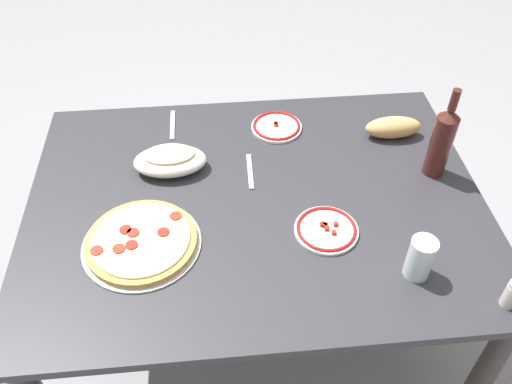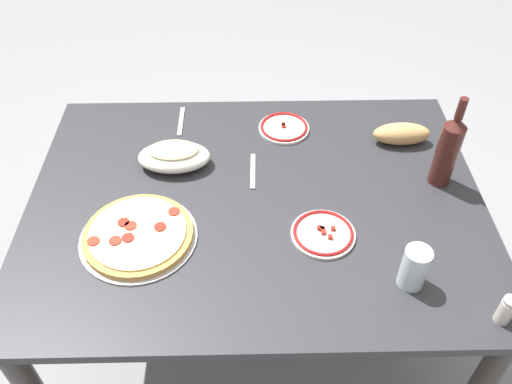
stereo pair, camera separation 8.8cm
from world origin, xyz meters
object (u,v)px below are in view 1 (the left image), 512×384
(side_plate_near, at_px, (326,229))
(side_plate_far, at_px, (277,126))
(pepperoni_pizza, at_px, (141,242))
(baked_pasta_dish, at_px, (170,160))
(dining_table, at_px, (256,221))
(bread_loaf, at_px, (393,127))
(water_glass, at_px, (420,258))
(wine_bottle, at_px, (442,141))
(spice_shaker, at_px, (512,294))

(side_plate_near, xyz_separation_m, side_plate_far, (0.09, -0.51, -0.00))
(pepperoni_pizza, bearing_deg, baked_pasta_dish, -103.56)
(dining_table, relative_size, bread_loaf, 7.19)
(pepperoni_pizza, distance_m, baked_pasta_dish, 0.33)
(water_glass, xyz_separation_m, side_plate_near, (0.22, -0.17, -0.06))
(pepperoni_pizza, distance_m, water_glass, 0.78)
(baked_pasta_dish, distance_m, bread_loaf, 0.79)
(wine_bottle, height_order, side_plate_far, wine_bottle)
(wine_bottle, bearing_deg, spice_shaker, 92.43)
(bread_loaf, bearing_deg, dining_table, 27.94)
(water_glass, height_order, side_plate_far, water_glass)
(side_plate_far, bearing_deg, wine_bottle, 150.00)
(pepperoni_pizza, xyz_separation_m, side_plate_near, (-0.54, -0.00, -0.01))
(spice_shaker, bearing_deg, wine_bottle, -87.57)
(side_plate_near, height_order, spice_shaker, spice_shaker)
(wine_bottle, distance_m, bread_loaf, 0.23)
(baked_pasta_dish, bearing_deg, side_plate_near, 145.06)
(side_plate_far, relative_size, spice_shaker, 2.11)
(side_plate_far, bearing_deg, bread_loaf, 168.55)
(pepperoni_pizza, bearing_deg, wine_bottle, -166.37)
(pepperoni_pizza, distance_m, wine_bottle, 0.98)
(pepperoni_pizza, relative_size, spice_shaker, 3.96)
(dining_table, bearing_deg, side_plate_far, -107.06)
(baked_pasta_dish, bearing_deg, spice_shaker, 145.17)
(pepperoni_pizza, xyz_separation_m, side_plate_far, (-0.45, -0.51, -0.01))
(side_plate_far, bearing_deg, baked_pasta_dish, 26.28)
(dining_table, height_order, spice_shaker, spice_shaker)
(spice_shaker, bearing_deg, side_plate_far, -57.62)
(side_plate_far, xyz_separation_m, bread_loaf, (-0.40, 0.08, 0.03))
(dining_table, height_order, pepperoni_pizza, pepperoni_pizza)
(dining_table, relative_size, baked_pasta_dish, 5.96)
(water_glass, distance_m, bread_loaf, 0.61)
(dining_table, relative_size, water_glass, 11.10)
(baked_pasta_dish, bearing_deg, side_plate_far, -153.72)
(dining_table, height_order, side_plate_far, side_plate_far)
(wine_bottle, height_order, bread_loaf, wine_bottle)
(bread_loaf, bearing_deg, wine_bottle, 112.63)
(pepperoni_pizza, xyz_separation_m, bread_loaf, (-0.86, -0.43, 0.02))
(dining_table, xyz_separation_m, side_plate_near, (-0.19, 0.16, 0.11))
(side_plate_far, bearing_deg, pepperoni_pizza, 48.23)
(water_glass, xyz_separation_m, bread_loaf, (-0.10, -0.60, -0.03))
(water_glass, bearing_deg, side_plate_near, -38.60)
(dining_table, distance_m, wine_bottle, 0.64)
(baked_pasta_dish, height_order, side_plate_far, baked_pasta_dish)
(baked_pasta_dish, xyz_separation_m, bread_loaf, (-0.78, -0.10, -0.00))
(pepperoni_pizza, relative_size, baked_pasta_dish, 1.43)
(wine_bottle, relative_size, bread_loaf, 1.60)
(dining_table, xyz_separation_m, baked_pasta_dish, (0.27, -0.17, 0.14))
(wine_bottle, xyz_separation_m, side_plate_far, (0.49, -0.28, -0.12))
(baked_pasta_dish, bearing_deg, dining_table, 148.07)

